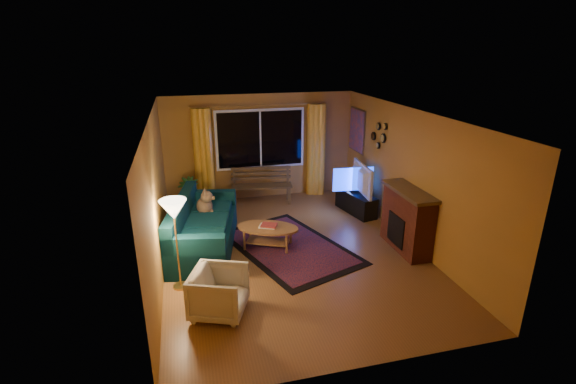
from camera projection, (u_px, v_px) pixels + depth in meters
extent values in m
cube|color=brown|center=(292.00, 252.00, 7.62)|extent=(4.50, 6.00, 0.02)
cube|color=white|center=(293.00, 114.00, 6.77)|extent=(4.50, 6.00, 0.02)
cube|color=#B67C30|center=(260.00, 147.00, 9.94)|extent=(4.50, 0.02, 2.50)
cube|color=#B67C30|center=(156.00, 198.00, 6.68)|extent=(0.02, 6.00, 2.50)
cube|color=#B67C30|center=(410.00, 177.00, 7.72)|extent=(0.02, 6.00, 2.50)
cube|color=black|center=(260.00, 139.00, 9.82)|extent=(2.00, 0.02, 1.30)
cylinder|color=#BF8C3F|center=(260.00, 105.00, 9.50)|extent=(3.20, 0.03, 0.03)
cylinder|color=gold|center=(203.00, 157.00, 9.56)|extent=(0.36, 0.36, 2.24)
cylinder|color=gold|center=(316.00, 150.00, 10.18)|extent=(0.36, 0.36, 2.24)
cube|color=#4B361E|center=(262.00, 194.00, 9.85)|extent=(1.45, 0.59, 0.42)
imported|color=#235B1E|center=(189.00, 195.00, 9.25)|extent=(0.55, 0.55, 0.80)
cube|color=#06252E|center=(204.00, 225.00, 7.59)|extent=(1.44, 2.47, 0.94)
imported|color=beige|center=(219.00, 290.00, 5.77)|extent=(0.89, 0.91, 0.74)
cylinder|color=#BF8C3F|center=(177.00, 245.00, 6.27)|extent=(0.28, 0.28, 1.45)
cube|color=maroon|center=(289.00, 247.00, 7.77)|extent=(2.48, 3.08, 0.02)
cylinder|color=#A0693A|center=(268.00, 237.00, 7.71)|extent=(1.51, 1.51, 0.41)
cube|color=black|center=(356.00, 203.00, 9.30)|extent=(0.61, 1.17, 0.46)
imported|color=black|center=(357.00, 179.00, 9.11)|extent=(0.24, 1.14, 0.65)
cube|color=maroon|center=(407.00, 221.00, 7.54)|extent=(0.40, 1.20, 1.10)
cube|color=#D95025|center=(357.00, 130.00, 9.81)|extent=(0.04, 0.76, 0.96)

